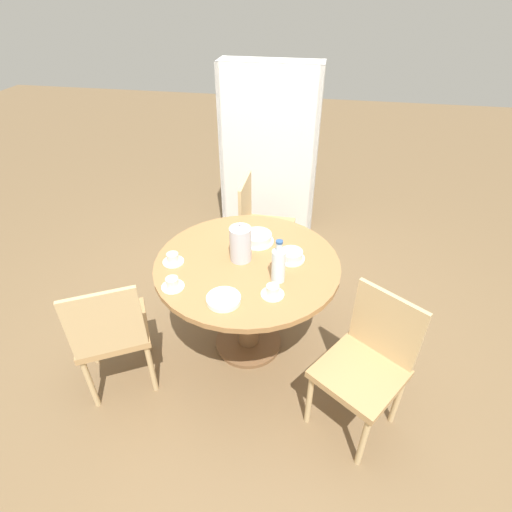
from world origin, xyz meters
name	(u,v)px	position (x,y,z in m)	size (l,w,h in m)	color
ground_plane	(249,343)	(0.00, 0.00, 0.00)	(14.00, 14.00, 0.00)	brown
dining_table	(248,282)	(0.00, 0.00, 0.58)	(1.16, 1.16, 0.74)	brown
chair_a	(111,331)	(-0.73, -0.48, 0.48)	(0.57, 0.57, 0.88)	tan
chair_b	(367,363)	(0.75, -0.45, 0.48)	(0.58, 0.58, 0.88)	tan
chair_c	(261,226)	(-0.06, 0.87, 0.48)	(0.42, 0.42, 0.88)	tan
bookshelf	(269,161)	(-0.10, 1.52, 0.78)	(0.88, 0.28, 1.64)	silver
coffee_pot	(241,243)	(-0.04, 0.02, 0.86)	(0.13, 0.13, 0.27)	silver
water_bottle	(279,265)	(0.21, -0.15, 0.85)	(0.08, 0.08, 0.27)	silver
cake_main	(258,238)	(0.02, 0.23, 0.77)	(0.22, 0.22, 0.06)	white
cake_second	(291,256)	(0.27, 0.07, 0.77)	(0.17, 0.17, 0.06)	white
cup_a	(173,259)	(-0.45, -0.09, 0.77)	(0.13, 0.13, 0.06)	white
cup_b	(273,291)	(0.20, -0.28, 0.77)	(0.13, 0.13, 0.06)	white
cup_c	(172,284)	(-0.37, -0.32, 0.77)	(0.13, 0.13, 0.06)	white
plate_stack	(224,299)	(-0.06, -0.39, 0.76)	(0.19, 0.19, 0.03)	white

